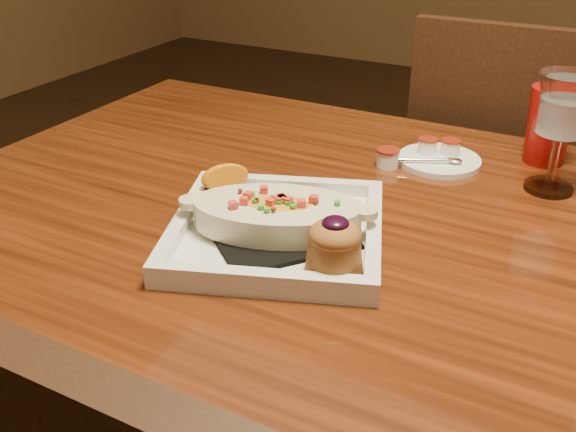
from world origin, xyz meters
The scene contains 7 objects.
table centered at (0.00, 0.00, 0.65)m, with size 1.50×0.90×0.75m.
chair_far centered at (0.00, 0.63, 0.51)m, with size 0.42×0.42×0.93m.
plate centered at (-0.18, -0.07, 0.78)m, with size 0.34×0.34×0.08m.
goblet centered at (0.10, 0.25, 0.87)m, with size 0.08×0.08×0.17m.
saucer centered at (-0.07, 0.27, 0.76)m, with size 0.13×0.13×0.09m.
creamer_loose centered at (-0.14, 0.22, 0.77)m, with size 0.04×0.04×0.03m.
red_tumbler centered at (0.07, 0.35, 0.81)m, with size 0.07×0.07×0.12m, color #A30E0B.
Camera 1 is at (0.16, -0.69, 1.17)m, focal length 40.00 mm.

